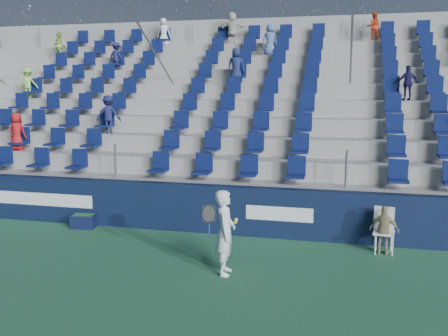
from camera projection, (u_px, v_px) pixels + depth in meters
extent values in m
plane|color=#2B6543|center=(177.00, 279.00, 9.40)|extent=(70.00, 70.00, 0.00)
cube|color=#0E1936|center=(220.00, 209.00, 12.32)|extent=(24.00, 0.30, 1.20)
cube|color=white|center=(38.00, 199.00, 13.38)|extent=(3.20, 0.02, 0.34)
cube|color=white|center=(279.00, 214.00, 11.81)|extent=(1.60, 0.02, 0.34)
cube|color=#999994|center=(225.00, 204.00, 12.87)|extent=(24.00, 0.85, 1.20)
cube|color=#999994|center=(233.00, 188.00, 13.65)|extent=(24.00, 0.85, 1.70)
cube|color=#999994|center=(239.00, 174.00, 14.42)|extent=(24.00, 0.85, 2.20)
cube|color=#999994|center=(245.00, 161.00, 15.20)|extent=(24.00, 0.85, 2.70)
cube|color=#999994|center=(251.00, 150.00, 15.97)|extent=(24.00, 0.85, 3.20)
cube|color=#999994|center=(256.00, 140.00, 16.74)|extent=(24.00, 0.85, 3.70)
cube|color=#999994|center=(260.00, 130.00, 17.52)|extent=(24.00, 0.85, 4.20)
cube|color=#999994|center=(264.00, 121.00, 18.29)|extent=(24.00, 0.85, 4.70)
cube|color=#999994|center=(268.00, 113.00, 19.06)|extent=(24.00, 0.85, 5.20)
cube|color=#999994|center=(271.00, 100.00, 19.63)|extent=(24.00, 0.50, 6.20)
cube|color=#0B1747|center=(225.00, 168.00, 12.72)|extent=(16.05, 0.50, 0.70)
cube|color=#0B1747|center=(233.00, 145.00, 13.46)|extent=(16.05, 0.50, 0.70)
cube|color=#0B1747|center=(240.00, 124.00, 14.19)|extent=(16.05, 0.50, 0.70)
cube|color=#0B1747|center=(246.00, 105.00, 14.92)|extent=(16.05, 0.50, 0.70)
cube|color=#0B1747|center=(251.00, 88.00, 15.66)|extent=(16.05, 0.50, 0.70)
cube|color=#0B1747|center=(257.00, 73.00, 16.39)|extent=(16.05, 0.50, 0.70)
cube|color=#0B1747|center=(261.00, 59.00, 17.13)|extent=(16.05, 0.50, 0.70)
cube|color=#0B1747|center=(265.00, 46.00, 17.86)|extent=(16.05, 0.50, 0.70)
cube|color=#0B1747|center=(269.00, 34.00, 18.59)|extent=(16.05, 0.50, 0.70)
cylinder|color=gray|center=(161.00, 64.00, 16.26)|extent=(0.06, 7.68, 4.55)
cylinder|color=gray|center=(351.00, 61.00, 14.81)|extent=(0.06, 7.68, 4.55)
imported|color=#95C850|center=(60.00, 46.00, 19.78)|extent=(0.60, 0.52, 1.05)
imported|color=#1A224E|center=(236.00, 66.00, 16.47)|extent=(0.59, 0.40, 1.17)
imported|color=red|center=(374.00, 27.00, 17.62)|extent=(0.49, 0.38, 0.99)
imported|color=#8DCF53|center=(28.00, 83.00, 17.51)|extent=(0.76, 0.56, 1.06)
imported|color=beige|center=(232.00, 28.00, 18.85)|extent=(1.10, 0.37, 1.18)
imported|color=#171A46|center=(109.00, 114.00, 15.09)|extent=(0.83, 0.62, 1.15)
imported|color=silver|center=(164.00, 32.00, 19.53)|extent=(0.57, 0.42, 1.06)
imported|color=navy|center=(117.00, 56.00, 18.36)|extent=(0.73, 0.53, 1.02)
imported|color=red|center=(17.00, 132.00, 14.98)|extent=(0.56, 0.37, 1.13)
imported|color=#446196|center=(270.00, 40.00, 17.74)|extent=(0.62, 0.49, 1.10)
imported|color=#1C194B|center=(408.00, 83.00, 14.47)|extent=(0.64, 0.39, 1.01)
imported|color=white|center=(225.00, 232.00, 9.58)|extent=(0.48, 0.65, 1.65)
cylinder|color=navy|center=(209.00, 229.00, 9.38)|extent=(0.03, 0.03, 0.28)
torus|color=black|center=(209.00, 214.00, 9.33)|extent=(0.30, 0.17, 0.28)
plane|color=#262626|center=(209.00, 214.00, 9.33)|extent=(0.30, 0.16, 0.29)
sphere|color=#B2CC2F|center=(235.00, 222.00, 9.28)|extent=(0.07, 0.07, 0.07)
sphere|color=#B2CC2F|center=(236.00, 220.00, 9.34)|extent=(0.07, 0.07, 0.07)
cube|color=white|center=(384.00, 233.00, 10.84)|extent=(0.50, 0.50, 0.04)
cube|color=white|center=(384.00, 218.00, 11.00)|extent=(0.44, 0.11, 0.54)
cylinder|color=white|center=(375.00, 245.00, 10.75)|extent=(0.03, 0.03, 0.43)
cylinder|color=white|center=(393.00, 246.00, 10.67)|extent=(0.03, 0.03, 0.43)
cylinder|color=white|center=(375.00, 240.00, 11.09)|extent=(0.03, 0.03, 0.43)
cylinder|color=white|center=(391.00, 242.00, 11.01)|extent=(0.03, 0.03, 0.43)
imported|color=tan|center=(384.00, 230.00, 10.78)|extent=(0.67, 0.41, 1.07)
cube|color=black|center=(84.00, 221.00, 12.86)|extent=(0.67, 0.49, 0.34)
cube|color=#1E662D|center=(84.00, 218.00, 12.85)|extent=(0.54, 0.37, 0.20)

